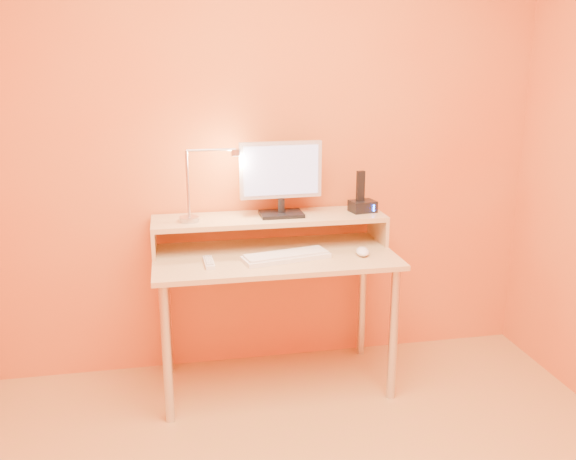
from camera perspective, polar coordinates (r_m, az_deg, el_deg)
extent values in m
cube|color=orange|center=(3.26, -2.28, 8.34)|extent=(3.00, 0.04, 2.50)
cylinder|color=silver|center=(2.94, -11.19, -11.30)|extent=(0.04, 0.04, 0.69)
cylinder|color=silver|center=(3.12, 9.76, -9.58)|extent=(0.04, 0.04, 0.69)
cylinder|color=silver|center=(3.39, -11.23, -7.52)|extent=(0.04, 0.04, 0.69)
cylinder|color=silver|center=(3.55, 6.92, -6.26)|extent=(0.04, 0.04, 0.69)
cube|color=#D6B57C|center=(3.07, -1.25, -2.51)|extent=(1.20, 0.60, 0.02)
cube|color=#D6B57C|center=(3.15, -12.39, -0.87)|extent=(0.02, 0.30, 0.14)
cube|color=#D6B57C|center=(3.33, 8.36, 0.22)|extent=(0.02, 0.30, 0.14)
cube|color=#D6B57C|center=(3.17, -1.73, 1.08)|extent=(1.20, 0.30, 0.02)
cube|color=black|center=(3.17, -0.63, 1.51)|extent=(0.22, 0.16, 0.02)
cylinder|color=black|center=(3.16, -0.63, 2.28)|extent=(0.04, 0.04, 0.07)
cube|color=silver|center=(3.13, -0.68, 5.62)|extent=(0.42, 0.05, 0.29)
cube|color=black|center=(3.16, -0.75, 5.69)|extent=(0.38, 0.03, 0.25)
cube|color=#9FA7DB|center=(3.12, -0.61, 5.56)|extent=(0.38, 0.02, 0.25)
cylinder|color=silver|center=(3.09, -9.16, 1.01)|extent=(0.10, 0.10, 0.02)
cylinder|color=silver|center=(3.05, -9.31, 4.23)|extent=(0.01, 0.01, 0.33)
cylinder|color=silver|center=(3.03, -7.16, 7.40)|extent=(0.24, 0.01, 0.01)
cylinder|color=silver|center=(3.05, -4.88, 7.21)|extent=(0.04, 0.04, 0.03)
cylinder|color=#FFEAC6|center=(3.05, -4.87, 6.92)|extent=(0.03, 0.03, 0.00)
cube|color=black|center=(3.27, 6.95, 2.21)|extent=(0.14, 0.12, 0.06)
cube|color=black|center=(3.24, 6.76, 4.09)|extent=(0.04, 0.03, 0.16)
cube|color=#2179FF|center=(3.24, 7.98, 2.04)|extent=(0.01, 0.00, 0.04)
cube|color=white|center=(2.99, -0.18, -2.53)|extent=(0.45, 0.22, 0.02)
ellipsoid|color=white|center=(3.07, 6.96, -2.00)|extent=(0.09, 0.13, 0.04)
cube|color=white|center=(2.94, -7.38, -3.02)|extent=(0.05, 0.16, 0.02)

